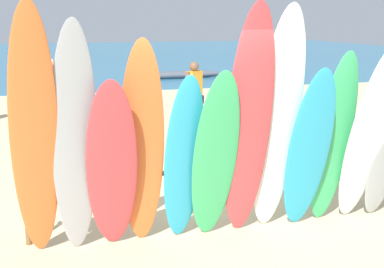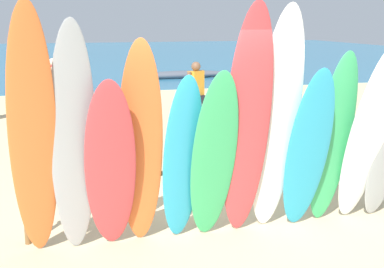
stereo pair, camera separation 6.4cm
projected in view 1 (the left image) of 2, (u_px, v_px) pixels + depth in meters
The scene contains 19 objects.
ground at pixel (101, 88), 19.87m from camera, with size 60.00×60.00×0.00m, color #D3BC8C.
ocean_water at pixel (74, 55), 37.49m from camera, with size 60.00×40.00×0.02m, color teal.
surfboard_rack at pixel (216, 177), 6.58m from camera, with size 4.79×0.07×0.77m.
surfboard_orange_0 at pixel (35, 138), 5.30m from camera, with size 0.49×0.07×2.90m, color orange.
surfboard_grey_1 at pixel (75, 143), 5.47m from camera, with size 0.49×0.06×2.69m, color #999EA3.
surfboard_red_2 at pixel (112, 168), 5.62m from camera, with size 0.56×0.08×2.12m, color #D13D42.
surfboard_orange_3 at pixel (142, 147), 5.75m from camera, with size 0.50×0.06×2.48m, color orange.
surfboard_teal_4 at pixel (184, 160), 5.93m from camera, with size 0.47×0.08×2.07m, color #289EC6.
surfboard_green_5 at pixel (215, 158), 5.94m from camera, with size 0.54×0.07×2.15m, color #38B266.
surfboard_red_6 at pixel (248, 126), 5.92m from camera, with size 0.54×0.08×2.88m, color #D13D42.
surfboard_white_7 at pixel (277, 124), 6.08m from camera, with size 0.55×0.07×2.86m, color white.
surfboard_teal_8 at pixel (309, 151), 6.20m from camera, with size 0.53×0.07×2.18m, color #289EC6.
surfboard_green_9 at pixel (333, 140), 6.43m from camera, with size 0.50×0.07×2.30m, color #38B266.
surfboard_white_10 at pixel (368, 137), 6.40m from camera, with size 0.55×0.08×2.44m, color white.
beachgoer_midbeach at pixel (246, 78), 14.49m from camera, with size 0.51×0.45×1.69m.
beachgoer_strolling at pixel (51, 83), 13.84m from camera, with size 0.41×0.60×1.58m.
beachgoer_photographing at pixel (194, 90), 12.33m from camera, with size 0.51×0.41×1.62m.
beach_chair_red at pixel (355, 137), 9.73m from camera, with size 0.74×0.83×0.82m.
distant_boat at pixel (177, 75), 22.97m from camera, with size 4.56×0.91×0.36m.
Camera 1 is at (-2.02, -5.98, 2.61)m, focal length 48.20 mm.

